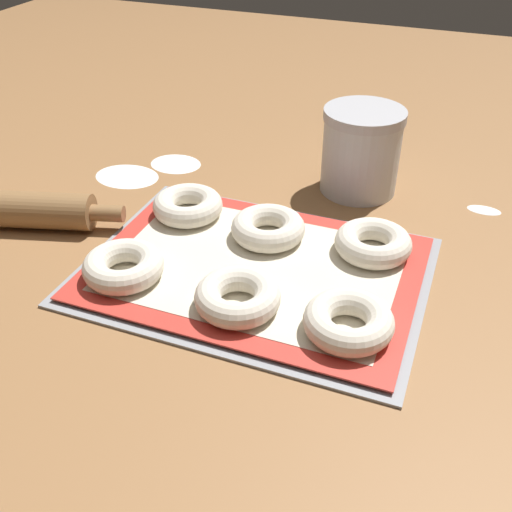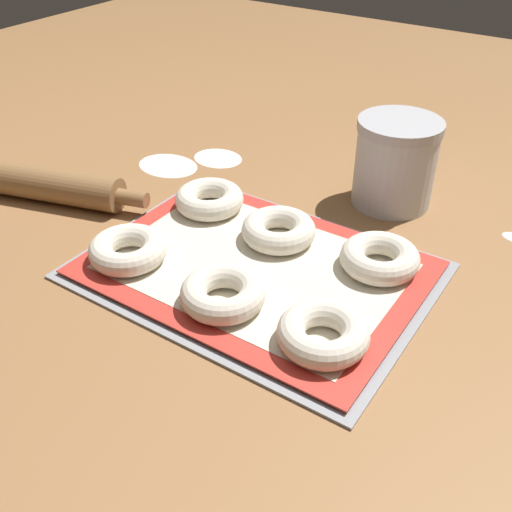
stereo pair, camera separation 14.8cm
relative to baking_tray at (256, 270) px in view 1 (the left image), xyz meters
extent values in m
plane|color=olive|center=(0.00, 0.02, 0.00)|extent=(2.80, 2.80, 0.00)
cube|color=#93969B|center=(0.00, 0.00, 0.00)|extent=(0.47, 0.35, 0.01)
cube|color=red|center=(0.00, 0.00, 0.01)|extent=(0.45, 0.32, 0.00)
cube|color=beige|center=(0.00, 0.00, 0.01)|extent=(0.39, 0.27, 0.00)
torus|color=silver|center=(-0.16, -0.09, 0.02)|extent=(0.11, 0.11, 0.03)
torus|color=silver|center=(0.01, -0.09, 0.02)|extent=(0.11, 0.11, 0.03)
torus|color=silver|center=(0.15, -0.09, 0.02)|extent=(0.11, 0.11, 0.03)
torus|color=silver|center=(-0.15, 0.09, 0.02)|extent=(0.11, 0.11, 0.03)
torus|color=silver|center=(-0.01, 0.07, 0.02)|extent=(0.11, 0.11, 0.03)
torus|color=silver|center=(0.14, 0.09, 0.02)|extent=(0.11, 0.11, 0.03)
cylinder|color=silver|center=(0.08, 0.29, 0.06)|extent=(0.13, 0.13, 0.13)
cylinder|color=#B2B2B7|center=(0.08, 0.29, 0.13)|extent=(0.13, 0.13, 0.02)
cylinder|color=olive|center=(-0.25, 0.02, 0.02)|extent=(0.06, 0.04, 0.03)
ellipsoid|color=white|center=(-0.32, 0.19, 0.00)|extent=(0.12, 0.09, 0.00)
ellipsoid|color=white|center=(0.29, 0.29, 0.00)|extent=(0.05, 0.03, 0.00)
ellipsoid|color=white|center=(-0.26, 0.26, 0.00)|extent=(0.10, 0.08, 0.00)
camera|label=1|loc=(0.24, -0.63, 0.50)|focal=42.00mm
camera|label=2|loc=(0.37, -0.56, 0.50)|focal=42.00mm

